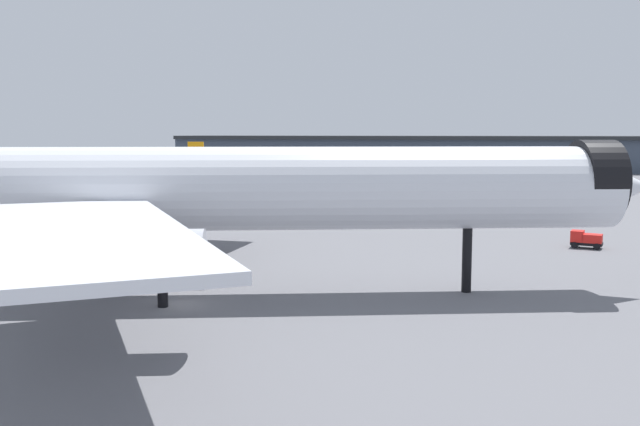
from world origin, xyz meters
TOP-DOWN VIEW (x-y plane):
  - ground at (0.00, 0.00)m, footprint 900.00×900.00m
  - airliner_near_gate at (0.71, 3.11)m, footprint 68.14×60.90m
  - airliner_far_taxiway at (-30.53, 105.12)m, footprint 37.73×34.38m
  - terminal_building at (39.63, 189.98)m, footprint 246.57×36.60m
  - baggage_tug_wing at (32.12, 32.98)m, footprint 3.49×2.54m
  - traffic_cone_near_nose at (-18.01, 38.30)m, footprint 0.46×0.46m

SIDE VIEW (x-z plane):
  - ground at x=0.00m, z-range 0.00..0.00m
  - traffic_cone_near_nose at x=-18.01m, z-range 0.00..0.57m
  - baggage_tug_wing at x=32.12m, z-range 0.05..1.90m
  - airliner_far_taxiway at x=-30.53m, z-range -0.61..9.61m
  - terminal_building at x=39.63m, z-range -2.57..14.00m
  - airliner_near_gate at x=0.71m, z-range -1.09..17.13m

